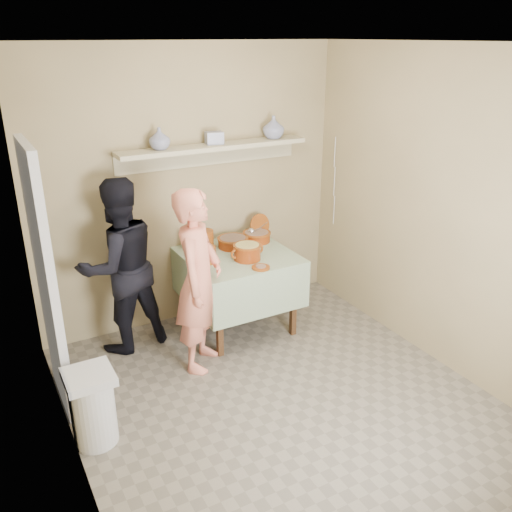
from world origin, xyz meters
TOP-DOWN VIEW (x-y plane):
  - ground at (0.00, 0.00)m, footprint 3.50×3.50m
  - tile_panel at (-1.46, 0.95)m, footprint 0.06×0.70m
  - plate_stack_a at (-0.07, 1.59)m, footprint 0.14×0.14m
  - plate_stack_b at (0.06, 1.57)m, footprint 0.15×0.15m
  - bowl_stack at (-0.08, 1.23)m, footprint 0.15×0.15m
  - empty_bowl at (-0.07, 1.39)m, footprint 0.18×0.18m
  - propped_lid at (0.66, 1.59)m, footprint 0.24×0.11m
  - vase_right at (0.82, 1.62)m, footprint 0.25×0.25m
  - vase_left at (-0.31, 1.63)m, footprint 0.23×0.23m
  - ceramic_box at (0.21, 1.64)m, footprint 0.17×0.13m
  - person_cook at (-0.32, 0.87)m, footprint 0.65×0.68m
  - person_helper at (-0.80, 1.47)m, footprint 0.85×0.72m
  - room_shell at (0.00, 0.00)m, footprint 3.04×3.54m
  - serving_table at (0.25, 1.28)m, footprint 0.97×0.97m
  - cazuela_meat_a at (0.29, 1.46)m, footprint 0.30×0.30m
  - cazuela_meat_b at (0.56, 1.48)m, footprint 0.28×0.28m
  - ladle at (0.52, 1.50)m, footprint 0.08×0.26m
  - cazuela_rice at (0.26, 1.12)m, footprint 0.33×0.25m
  - front_plate at (0.27, 0.88)m, footprint 0.16×0.16m
  - wall_shelf at (0.20, 1.65)m, footprint 1.80×0.25m
  - trash_bin at (-1.36, 0.33)m, footprint 0.32×0.32m
  - electrical_cord at (1.47, 1.48)m, footprint 0.01×0.05m

SIDE VIEW (x-z plane):
  - ground at x=0.00m, z-range 0.00..0.00m
  - trash_bin at x=-1.36m, z-range 0.00..0.56m
  - serving_table at x=0.25m, z-range 0.26..1.02m
  - front_plate at x=0.27m, z-range 0.76..0.78m
  - person_cook at x=-0.32m, z-range 0.00..1.56m
  - person_helper at x=-0.80m, z-range 0.00..1.57m
  - empty_bowl at x=-0.07m, z-range 0.76..0.81m
  - cazuela_meat_a at x=0.29m, z-range 0.77..0.87m
  - cazuela_meat_b at x=0.56m, z-range 0.77..0.87m
  - bowl_stack at x=-0.08m, z-range 0.76..0.91m
  - cazuela_rice at x=0.26m, z-range 0.77..0.92m
  - plate_stack_b at x=0.06m, z-range 0.76..0.94m
  - plate_stack_a at x=-0.07m, z-range 0.76..0.94m
  - ladle at x=0.52m, z-range 0.78..0.97m
  - propped_lid at x=0.66m, z-range 0.77..1.00m
  - tile_panel at x=-1.46m, z-range 0.00..2.00m
  - electrical_cord at x=1.47m, z-range 0.80..1.70m
  - room_shell at x=0.00m, z-range 0.30..2.92m
  - wall_shelf at x=0.20m, z-range 1.57..1.78m
  - ceramic_box at x=0.21m, z-range 1.72..1.83m
  - vase_left at x=-0.31m, z-range 1.72..1.91m
  - vase_right at x=0.82m, z-range 1.72..1.93m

